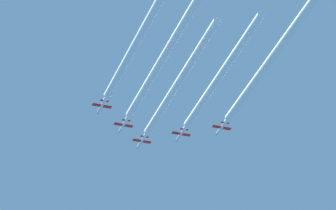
{
  "coord_description": "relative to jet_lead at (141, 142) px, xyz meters",
  "views": [
    {
      "loc": [
        -124.35,
        -394.48,
        1.85
      ],
      "look_at": [
        0.27,
        -23.23,
        246.64
      ],
      "focal_mm": 134.85,
      "sensor_mm": 36.0,
      "label": 1
    }
  ],
  "objects": [
    {
      "name": "jet_right_wingman",
      "position": [
        12.01,
        -11.79,
        -1.14
      ],
      "size": [
        7.34,
        10.7,
        2.57
      ],
      "color": "silver"
    },
    {
      "name": "jet_outer_right",
      "position": [
        24.19,
        -23.21,
        -2.47
      ],
      "size": [
        7.34,
        10.7,
        2.57
      ],
      "color": "silver"
    },
    {
      "name": "smoke_trail_outer_left",
      "position": [
        -22.89,
        -69.01,
        -2.72
      ],
      "size": [
        2.77,
        80.11,
        2.77
      ],
      "color": "white"
    },
    {
      "name": "jet_left_wingman",
      "position": [
        -10.95,
        -11.77,
        -1.57
      ],
      "size": [
        7.34,
        10.7,
        2.57
      ],
      "color": "silver"
    },
    {
      "name": "jet_outer_left",
      "position": [
        -22.89,
        -24.06,
        -2.69
      ],
      "size": [
        7.34,
        10.7,
        2.57
      ],
      "color": "silver"
    },
    {
      "name": "smoke_trail_outer_right",
      "position": [
        24.19,
        -68.25,
        -2.5
      ],
      "size": [
        2.77,
        80.28,
        2.77
      ],
      "color": "white"
    },
    {
      "name": "smoke_trail_lead",
      "position": [
        0.0,
        -44.82,
        -0.03
      ],
      "size": [
        2.77,
        79.84,
        2.77
      ],
      "color": "white"
    },
    {
      "name": "jet_lead",
      "position": [
        0.0,
        0.0,
        0.0
      ],
      "size": [
        7.34,
        10.7,
        2.57
      ],
      "color": "silver"
    },
    {
      "name": "smoke_trail_left_wingman",
      "position": [
        -10.95,
        -60.31,
        -1.59
      ],
      "size": [
        2.77,
        87.28,
        2.77
      ],
      "color": "white"
    },
    {
      "name": "smoke_trail_right_wingman",
      "position": [
        12.01,
        -55.2,
        -1.16
      ],
      "size": [
        2.77,
        77.02,
        2.77
      ],
      "color": "white"
    }
  ]
}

